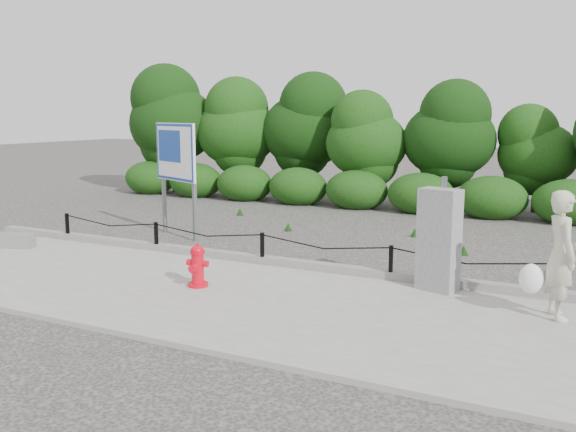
{
  "coord_description": "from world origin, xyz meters",
  "views": [
    {
      "loc": [
        5.44,
        -9.8,
        2.88
      ],
      "look_at": [
        0.44,
        0.2,
        1.0
      ],
      "focal_mm": 38.0,
      "sensor_mm": 36.0,
      "label": 1
    }
  ],
  "objects_px": {
    "pedestrian": "(559,257)",
    "utility_cabinet": "(439,240)",
    "fire_hydrant": "(197,266)",
    "advertising_sign": "(176,157)",
    "concrete_block": "(12,240)"
  },
  "relations": [
    {
      "from": "pedestrian",
      "to": "concrete_block",
      "type": "distance_m",
      "value": 10.62
    },
    {
      "from": "pedestrian",
      "to": "utility_cabinet",
      "type": "xyz_separation_m",
      "value": [
        -1.78,
        0.63,
        -0.05
      ]
    },
    {
      "from": "fire_hydrant",
      "to": "pedestrian",
      "type": "bearing_deg",
      "value": 2.03
    },
    {
      "from": "advertising_sign",
      "to": "fire_hydrant",
      "type": "bearing_deg",
      "value": -26.13
    },
    {
      "from": "fire_hydrant",
      "to": "advertising_sign",
      "type": "distance_m",
      "value": 4.85
    },
    {
      "from": "concrete_block",
      "to": "utility_cabinet",
      "type": "distance_m",
      "value": 8.88
    },
    {
      "from": "pedestrian",
      "to": "utility_cabinet",
      "type": "relative_size",
      "value": 0.99
    },
    {
      "from": "fire_hydrant",
      "to": "concrete_block",
      "type": "height_order",
      "value": "fire_hydrant"
    },
    {
      "from": "fire_hydrant",
      "to": "concrete_block",
      "type": "xyz_separation_m",
      "value": [
        -5.25,
        0.71,
        -0.19
      ]
    },
    {
      "from": "concrete_block",
      "to": "utility_cabinet",
      "type": "bearing_deg",
      "value": 5.49
    },
    {
      "from": "fire_hydrant",
      "to": "advertising_sign",
      "type": "xyz_separation_m",
      "value": [
        -3.02,
        3.51,
        1.46
      ]
    },
    {
      "from": "pedestrian",
      "to": "advertising_sign",
      "type": "relative_size",
      "value": 0.67
    },
    {
      "from": "utility_cabinet",
      "to": "concrete_block",
      "type": "bearing_deg",
      "value": -157.95
    },
    {
      "from": "concrete_block",
      "to": "pedestrian",
      "type": "bearing_deg",
      "value": 1.19
    },
    {
      "from": "utility_cabinet",
      "to": "advertising_sign",
      "type": "xyz_separation_m",
      "value": [
        -6.58,
        1.95,
        0.98
      ]
    }
  ]
}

